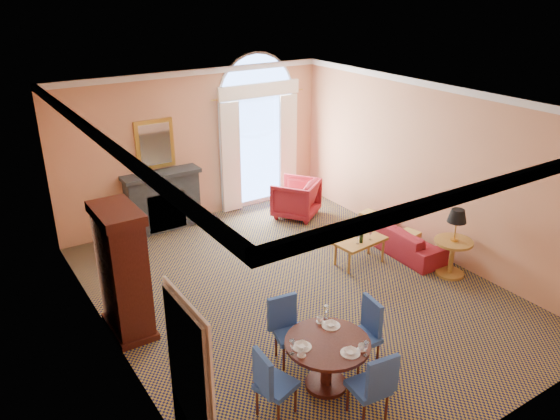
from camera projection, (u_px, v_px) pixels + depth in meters
ground at (296, 290)px, 9.23m from camera, size 7.50×7.50×0.00m
room_envelope at (273, 138)px, 8.75m from camera, size 6.04×7.52×3.45m
armoire at (123, 274)px, 7.84m from camera, size 0.57×1.00×1.97m
dining_table at (327, 353)px, 6.87m from camera, size 1.09×1.09×0.88m
dining_chair_north at (287, 325)px, 7.39m from camera, size 0.51×0.51×0.94m
dining_chair_south at (375, 383)px, 6.32m from camera, size 0.47×0.48×0.94m
dining_chair_east at (366, 328)px, 7.32m from camera, size 0.46×0.45×0.94m
dining_chair_west at (270, 381)px, 6.36m from camera, size 0.53×0.53×0.94m
sofa at (403, 238)px, 10.47m from camera, size 0.81×1.91×0.55m
armchair at (296, 198)px, 11.96m from camera, size 1.26×1.26×0.83m
coffee_table at (360, 242)px, 9.93m from camera, size 1.01×0.63×0.81m
side_table at (455, 236)px, 9.43m from camera, size 0.67×0.67×1.23m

